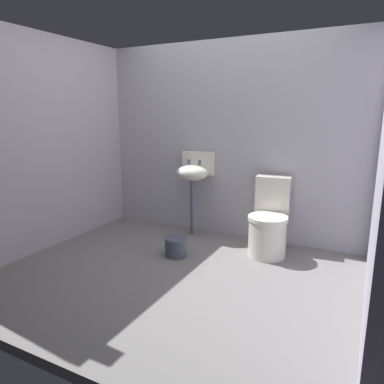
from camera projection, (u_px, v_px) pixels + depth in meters
The scene contains 6 objects.
ground_plane at pixel (177, 276), 3.29m from camera, with size 3.51×2.80×0.08m, color slate.
wall_back at pixel (229, 141), 4.13m from camera, with size 3.51×0.10×2.24m, color #ACAAB5.
wall_left at pixel (52, 143), 3.84m from camera, with size 0.10×2.60×2.24m, color #B0A5B6.
toilet_near_wall at pixel (269, 223), 3.68m from camera, with size 0.44×0.63×0.78m.
sink at pixel (193, 172), 4.18m from camera, with size 0.42×0.35×0.99m.
bucket at pixel (176, 246), 3.64m from camera, with size 0.24×0.24×0.20m.
Camera 1 is at (1.51, -2.65, 1.44)m, focal length 33.27 mm.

